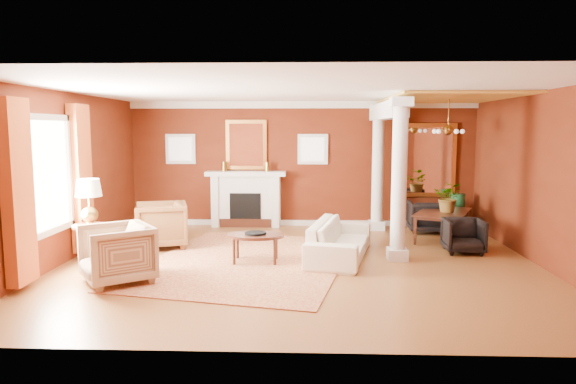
{
  "coord_description": "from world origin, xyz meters",
  "views": [
    {
      "loc": [
        0.13,
        -8.49,
        2.27
      ],
      "look_at": [
        -0.22,
        0.58,
        1.15
      ],
      "focal_mm": 32.0,
      "sensor_mm": 36.0,
      "label": 1
    }
  ],
  "objects_px": {
    "sofa": "(340,234)",
    "side_table": "(89,208)",
    "armchair_leopard": "(161,223)",
    "coffee_table": "(256,237)",
    "armchair_stripe": "(117,251)",
    "dining_table": "(444,217)"
  },
  "relations": [
    {
      "from": "armchair_stripe",
      "to": "coffee_table",
      "type": "bearing_deg",
      "value": 87.31
    },
    {
      "from": "coffee_table",
      "to": "side_table",
      "type": "distance_m",
      "value": 2.81
    },
    {
      "from": "armchair_leopard",
      "to": "coffee_table",
      "type": "bearing_deg",
      "value": 45.11
    },
    {
      "from": "sofa",
      "to": "armchair_stripe",
      "type": "relative_size",
      "value": 2.31
    },
    {
      "from": "sofa",
      "to": "coffee_table",
      "type": "distance_m",
      "value": 1.51
    },
    {
      "from": "armchair_leopard",
      "to": "side_table",
      "type": "distance_m",
      "value": 1.6
    },
    {
      "from": "sofa",
      "to": "side_table",
      "type": "bearing_deg",
      "value": 110.52
    },
    {
      "from": "armchair_stripe",
      "to": "side_table",
      "type": "distance_m",
      "value": 1.39
    },
    {
      "from": "side_table",
      "to": "dining_table",
      "type": "distance_m",
      "value": 6.82
    },
    {
      "from": "sofa",
      "to": "armchair_stripe",
      "type": "height_order",
      "value": "armchair_stripe"
    },
    {
      "from": "coffee_table",
      "to": "side_table",
      "type": "xyz_separation_m",
      "value": [
        -2.75,
        -0.22,
        0.52
      ]
    },
    {
      "from": "sofa",
      "to": "armchair_stripe",
      "type": "distance_m",
      "value": 3.76
    },
    {
      "from": "sofa",
      "to": "armchair_leopard",
      "type": "bearing_deg",
      "value": 91.09
    },
    {
      "from": "armchair_stripe",
      "to": "side_table",
      "type": "relative_size",
      "value": 0.66
    },
    {
      "from": "sofa",
      "to": "side_table",
      "type": "distance_m",
      "value": 4.29
    },
    {
      "from": "armchair_stripe",
      "to": "coffee_table",
      "type": "distance_m",
      "value": 2.29
    },
    {
      "from": "armchair_leopard",
      "to": "sofa",
      "type": "bearing_deg",
      "value": 62.69
    },
    {
      "from": "sofa",
      "to": "side_table",
      "type": "xyz_separation_m",
      "value": [
        -4.21,
        -0.61,
        0.53
      ]
    },
    {
      "from": "coffee_table",
      "to": "sofa",
      "type": "bearing_deg",
      "value": 14.98
    },
    {
      "from": "coffee_table",
      "to": "armchair_stripe",
      "type": "bearing_deg",
      "value": -147.5
    },
    {
      "from": "coffee_table",
      "to": "side_table",
      "type": "height_order",
      "value": "side_table"
    },
    {
      "from": "armchair_leopard",
      "to": "armchair_stripe",
      "type": "height_order",
      "value": "same"
    }
  ]
}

